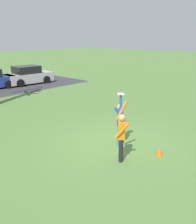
{
  "coord_description": "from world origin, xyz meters",
  "views": [
    {
      "loc": [
        -7.09,
        -5.56,
        4.11
      ],
      "look_at": [
        -0.46,
        0.52,
        1.3
      ],
      "focal_mm": 39.26,
      "sensor_mm": 36.0,
      "label": 1
    }
  ],
  "objects": [
    {
      "name": "person_catcher",
      "position": [
        0.04,
        -0.17,
        0.98
      ],
      "size": [
        0.56,
        0.55,
        2.08
      ],
      "rotation": [
        0.0,
        0.0,
        -2.45
      ],
      "color": "#3366B7",
      "rests_on": "ground_plane"
    },
    {
      "name": "parked_car_silver",
      "position": [
        4.71,
        13.69,
        0.73
      ],
      "size": [
        4.21,
        2.26,
        1.59
      ],
      "rotation": [
        0.0,
        0.0,
        -0.07
      ],
      "color": "#BCBCC1",
      "rests_on": "ground_plane"
    },
    {
      "name": "person_defender",
      "position": [
        -0.96,
        -1.0,
        0.98
      ],
      "size": [
        0.65,
        0.65,
        2.05
      ],
      "rotation": [
        0.0,
        0.0,
        0.69
      ],
      "color": "black",
      "rests_on": "ground_plane"
    },
    {
      "name": "ground_plane",
      "position": [
        0.0,
        0.0,
        0.0
      ],
      "size": [
        120.0,
        120.0,
        0.0
      ],
      "primitive_type": "plane",
      "color": "#567F3D"
    },
    {
      "name": "frisbee_disc",
      "position": [
        -0.14,
        -0.31,
        2.09
      ],
      "size": [
        0.26,
        0.26,
        0.02
      ],
      "primitive_type": "cylinder",
      "color": "white",
      "rests_on": "person_catcher"
    },
    {
      "name": "field_cone_orange",
      "position": [
        0.23,
        -1.82,
        0.16
      ],
      "size": [
        0.26,
        0.26,
        0.32
      ],
      "primitive_type": "cone",
      "color": "orange",
      "rests_on": "ground_plane"
    }
  ]
}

